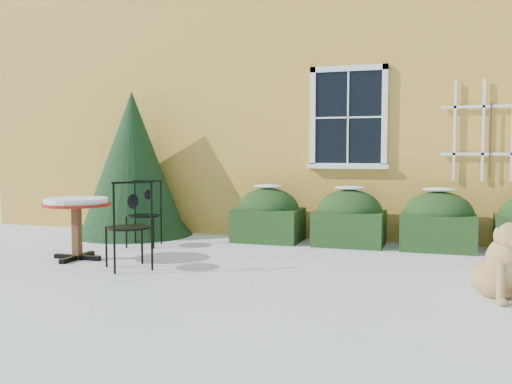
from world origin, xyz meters
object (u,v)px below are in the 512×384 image
(evergreen_shrub, at_px, (133,178))
(patio_chair_far, at_px, (145,213))
(patio_chair_near, at_px, (129,225))
(bistro_table, at_px, (76,208))
(dog, at_px, (502,267))

(evergreen_shrub, xyz_separation_m, patio_chair_far, (0.76, -0.96, -0.49))
(patio_chair_near, relative_size, patio_chair_far, 1.09)
(patio_chair_near, distance_m, patio_chair_far, 1.77)
(patio_chair_near, bearing_deg, evergreen_shrub, -105.28)
(patio_chair_near, xyz_separation_m, patio_chair_far, (-0.70, 1.63, -0.04))
(patio_chair_far, bearing_deg, evergreen_shrub, 116.51)
(bistro_table, height_order, patio_chair_near, patio_chair_near)
(bistro_table, xyz_separation_m, dog, (5.17, -0.48, -0.36))
(patio_chair_near, height_order, patio_chair_far, patio_chair_near)
(evergreen_shrub, xyz_separation_m, patio_chair_near, (1.46, -2.59, -0.45))
(evergreen_shrub, bearing_deg, patio_chair_far, -51.63)
(bistro_table, bearing_deg, evergreen_shrub, 101.45)
(patio_chair_near, height_order, dog, patio_chair_near)
(bistro_table, relative_size, patio_chair_far, 0.89)
(bistro_table, distance_m, patio_chair_near, 1.07)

